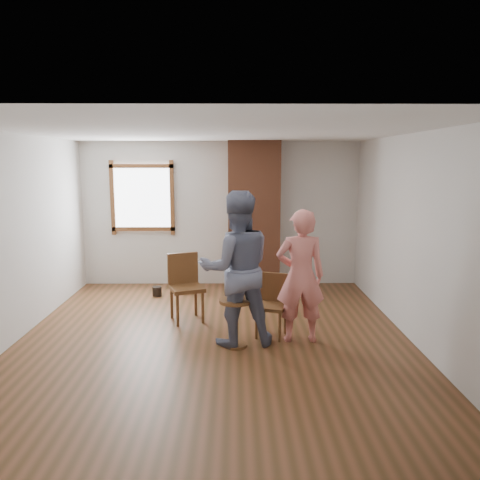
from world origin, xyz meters
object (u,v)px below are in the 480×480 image
dining_chair_right (273,301)px  man (237,269)px  person_pink (300,276)px  side_table (236,315)px  stoneware_crock (182,278)px  dining_chair_left (185,283)px

dining_chair_right → man: bearing=-128.8°
person_pink → side_table: bearing=12.0°
man → person_pink: (0.80, 0.08, -0.11)m
stoneware_crock → person_pink: person_pink is taller
dining_chair_right → stoneware_crock: bearing=143.2°
side_table → man: man is taller
dining_chair_left → dining_chair_right: dining_chair_left is taller
stoneware_crock → man: 2.70m
dining_chair_right → man: (-0.47, -0.29, 0.50)m
stoneware_crock → man: bearing=-68.5°
man → person_pink: bearing=176.4°
dining_chair_right → side_table: bearing=-121.3°
stoneware_crock → dining_chair_left: dining_chair_left is taller
man → person_pink: man is taller
stoneware_crock → side_table: bearing=-69.6°
side_table → man: 0.56m
dining_chair_right → side_table: dining_chair_right is taller
stoneware_crock → dining_chair_left: bearing=-81.7°
stoneware_crock → dining_chair_right: (1.42, -2.13, 0.23)m
dining_chair_left → man: 1.25m
stoneware_crock → side_table: (0.94, -2.52, 0.18)m
stoneware_crock → person_pink: 2.98m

